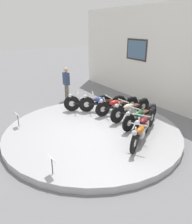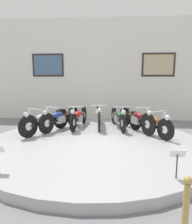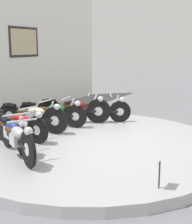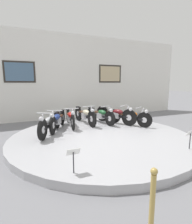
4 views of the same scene
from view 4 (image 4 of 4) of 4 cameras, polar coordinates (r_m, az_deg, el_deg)
ground_plane at (r=5.99m, az=1.85°, el=-9.08°), size 60.00×60.00×0.00m
display_platform at (r=5.96m, az=1.85°, el=-8.21°), size 5.93×5.93×0.19m
back_wall at (r=9.55m, az=-8.76°, el=11.15°), size 14.00×0.22×4.38m
motorcycle_silver at (r=6.06m, az=-14.76°, el=-3.44°), size 1.03×1.78×0.80m
motorcycle_blue at (r=6.59m, az=-12.41°, el=-2.38°), size 0.91×1.81×0.79m
motorcycle_red at (r=7.03m, az=-8.41°, el=-1.62°), size 0.54×1.95×0.78m
motorcycle_cream at (r=7.33m, az=-3.60°, el=-0.87°), size 0.54×2.01×0.81m
motorcycle_green at (r=7.48m, az=1.53°, el=-0.83°), size 0.58×1.93×0.78m
motorcycle_maroon at (r=7.44m, az=6.51°, el=-0.73°), size 0.96×1.83×0.81m
motorcycle_orange at (r=7.21m, az=10.88°, el=-1.41°), size 1.05×1.71×0.78m
info_placard_front_left at (r=3.44m, az=-7.41°, el=-13.78°), size 0.26×0.11×0.51m
info_placard_front_centre at (r=5.21m, az=28.46°, el=-6.75°), size 0.26×0.11×0.51m
stanchion_post_left_of_entry at (r=2.42m, az=17.51°, el=-31.51°), size 0.28×0.28×1.02m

